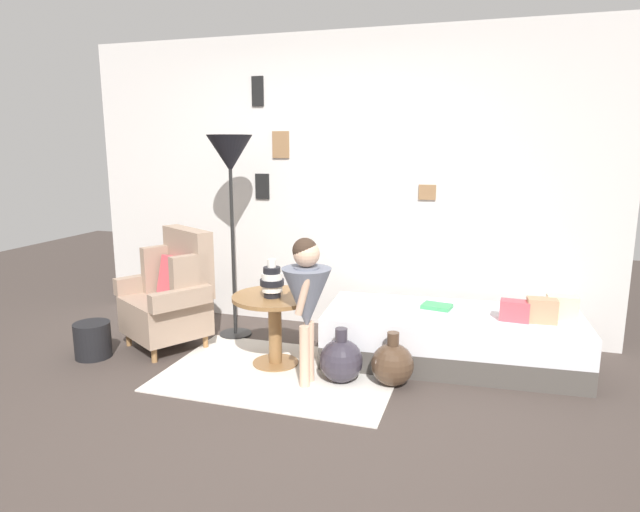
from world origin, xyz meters
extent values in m
plane|color=#423833|center=(0.00, 0.00, 0.00)|extent=(12.00, 12.00, 0.00)
cube|color=silver|center=(0.00, 1.95, 1.30)|extent=(4.80, 0.10, 2.60)
cube|color=olive|center=(-0.52, 1.90, 1.65)|extent=(0.16, 0.02, 0.24)
cube|color=gray|center=(-0.52, 1.89, 1.65)|extent=(0.12, 0.01, 0.19)
cube|color=olive|center=(0.80, 1.90, 1.26)|extent=(0.14, 0.02, 0.13)
cube|color=gray|center=(0.80, 1.89, 1.26)|extent=(0.11, 0.01, 0.10)
cube|color=black|center=(-0.70, 1.90, 1.27)|extent=(0.13, 0.02, 0.23)
cube|color=gray|center=(-0.70, 1.89, 1.27)|extent=(0.10, 0.01, 0.18)
cube|color=black|center=(-0.73, 1.90, 2.12)|extent=(0.11, 0.02, 0.26)
cube|color=gray|center=(-0.73, 1.89, 2.12)|extent=(0.09, 0.01, 0.20)
cube|color=silver|center=(-0.08, 0.71, 0.01)|extent=(1.68, 1.16, 0.01)
cylinder|color=#9E7042|center=(-1.50, 0.87, 0.06)|extent=(0.04, 0.04, 0.12)
cylinder|color=#9E7042|center=(-1.09, 0.62, 0.06)|extent=(0.04, 0.04, 0.12)
cylinder|color=#9E7042|center=(-1.27, 1.25, 0.06)|extent=(0.04, 0.04, 0.12)
cylinder|color=#9E7042|center=(-0.86, 1.01, 0.06)|extent=(0.04, 0.04, 0.12)
cube|color=gray|center=(-1.18, 0.94, 0.27)|extent=(0.80, 0.79, 0.30)
cube|color=gray|center=(-1.06, 1.14, 0.70)|extent=(0.59, 0.43, 0.55)
cube|color=gray|center=(-1.35, 1.16, 0.61)|extent=(0.23, 0.31, 0.39)
cube|color=gray|center=(-0.91, 0.89, 0.61)|extent=(0.23, 0.31, 0.39)
cube|color=gray|center=(-1.47, 1.09, 0.49)|extent=(0.34, 0.48, 0.14)
cube|color=gray|center=(-0.91, 0.75, 0.49)|extent=(0.34, 0.48, 0.14)
cube|color=#D64C56|center=(-1.13, 1.02, 0.58)|extent=(0.39, 0.33, 0.33)
cube|color=#4C4742|center=(1.09, 1.30, 0.09)|extent=(1.95, 0.92, 0.18)
cube|color=silver|center=(1.09, 1.30, 0.29)|extent=(1.95, 0.92, 0.22)
cube|color=beige|center=(1.86, 1.38, 0.49)|extent=(0.22, 0.13, 0.18)
cube|color=tan|center=(1.71, 1.26, 0.49)|extent=(0.21, 0.13, 0.18)
cube|color=#D64C56|center=(1.53, 1.25, 0.47)|extent=(0.21, 0.14, 0.15)
cylinder|color=olive|center=(-0.18, 0.86, 0.01)|extent=(0.35, 0.35, 0.02)
cylinder|color=olive|center=(-0.18, 0.86, 0.27)|extent=(0.10, 0.10, 0.50)
cylinder|color=olive|center=(-0.18, 0.86, 0.53)|extent=(0.64, 0.64, 0.03)
cylinder|color=black|center=(-0.18, 0.82, 0.57)|extent=(0.13, 0.13, 0.05)
cylinder|color=white|center=(-0.18, 0.82, 0.61)|extent=(0.15, 0.15, 0.05)
cylinder|color=black|center=(-0.18, 0.82, 0.66)|extent=(0.18, 0.18, 0.05)
cylinder|color=white|center=(-0.18, 0.82, 0.70)|extent=(0.15, 0.15, 0.05)
cylinder|color=black|center=(-0.18, 0.82, 0.75)|extent=(0.13, 0.13, 0.05)
cylinder|color=white|center=(-0.18, 0.82, 0.80)|extent=(0.06, 0.06, 0.06)
cylinder|color=black|center=(-0.76, 1.37, 0.01)|extent=(0.28, 0.28, 0.02)
cylinder|color=black|center=(-0.76, 1.37, 0.84)|extent=(0.03, 0.03, 1.63)
cone|color=black|center=(-0.76, 1.37, 1.58)|extent=(0.38, 0.38, 0.30)
cylinder|color=#D8AD8E|center=(0.17, 0.55, 0.22)|extent=(0.07, 0.07, 0.44)
cylinder|color=#D8AD8E|center=(0.17, 0.65, 0.22)|extent=(0.07, 0.07, 0.44)
cone|color=slate|center=(0.17, 0.60, 0.62)|extent=(0.34, 0.34, 0.42)
cylinder|color=slate|center=(0.17, 0.60, 0.76)|extent=(0.17, 0.17, 0.16)
cylinder|color=#D8AD8E|center=(0.18, 0.48, 0.68)|extent=(0.12, 0.05, 0.28)
cylinder|color=#D8AD8E|center=(0.19, 0.72, 0.68)|extent=(0.12, 0.05, 0.28)
sphere|color=#D8AD8E|center=(0.17, 0.60, 0.93)|extent=(0.18, 0.18, 0.18)
sphere|color=#38281E|center=(0.16, 0.60, 0.96)|extent=(0.17, 0.17, 0.17)
cube|color=#3F9F5E|center=(0.97, 1.39, 0.42)|extent=(0.24, 0.20, 0.03)
sphere|color=#332D38|center=(0.38, 0.72, 0.15)|extent=(0.31, 0.31, 0.31)
cylinder|color=#332D38|center=(0.38, 0.72, 0.35)|extent=(0.09, 0.09, 0.09)
sphere|color=#473323|center=(0.73, 0.77, 0.15)|extent=(0.30, 0.30, 0.30)
cylinder|color=#473323|center=(0.73, 0.77, 0.34)|extent=(0.08, 0.08, 0.09)
cylinder|color=black|center=(-1.61, 0.57, 0.14)|extent=(0.28, 0.28, 0.28)
camera|label=1|loc=(1.33, -2.79, 1.65)|focal=30.74mm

